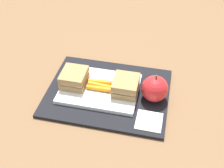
# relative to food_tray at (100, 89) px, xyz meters

# --- Properties ---
(ground_plane) EXTENTS (2.40, 2.40, 0.00)m
(ground_plane) POSITION_rel_food_tray_xyz_m (0.03, 0.00, -0.02)
(ground_plane) COLOR brown
(lunchbag_mat) EXTENTS (0.36, 0.28, 0.01)m
(lunchbag_mat) POSITION_rel_food_tray_xyz_m (0.03, 0.00, -0.01)
(lunchbag_mat) COLOR black
(lunchbag_mat) RESTS_ON ground_plane
(food_tray) EXTENTS (0.23, 0.17, 0.01)m
(food_tray) POSITION_rel_food_tray_xyz_m (0.00, 0.00, 0.00)
(food_tray) COLOR white
(food_tray) RESTS_ON lunchbag_mat
(sandwich_half_left) EXTENTS (0.07, 0.08, 0.04)m
(sandwich_half_left) POSITION_rel_food_tray_xyz_m (-0.08, 0.00, 0.03)
(sandwich_half_left) COLOR #9E7A4C
(sandwich_half_left) RESTS_ON food_tray
(sandwich_half_right) EXTENTS (0.07, 0.08, 0.04)m
(sandwich_half_right) POSITION_rel_food_tray_xyz_m (0.08, 0.00, 0.03)
(sandwich_half_right) COLOR #9E7A4C
(sandwich_half_right) RESTS_ON food_tray
(carrot_sticks_bundle) EXTENTS (0.08, 0.04, 0.02)m
(carrot_sticks_bundle) POSITION_rel_food_tray_xyz_m (0.00, 0.00, 0.01)
(carrot_sticks_bundle) COLOR orange
(carrot_sticks_bundle) RESTS_ON food_tray
(apple) EXTENTS (0.08, 0.08, 0.09)m
(apple) POSITION_rel_food_tray_xyz_m (0.16, 0.00, 0.03)
(apple) COLOR red
(apple) RESTS_ON lunchbag_mat
(paper_napkin) EXTENTS (0.07, 0.07, 0.00)m
(paper_napkin) POSITION_rel_food_tray_xyz_m (0.16, -0.09, -0.00)
(paper_napkin) COLOR white
(paper_napkin) RESTS_ON lunchbag_mat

